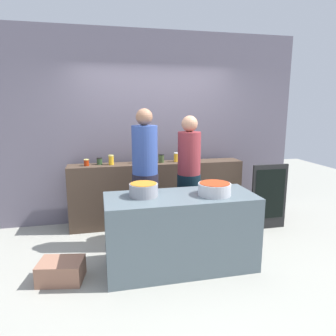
# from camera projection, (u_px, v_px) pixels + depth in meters

# --- Properties ---
(ground) EXTENTS (12.00, 12.00, 0.00)m
(ground) POSITION_uv_depth(u_px,v_px,m) (174.00, 254.00, 3.91)
(ground) COLOR gray
(storefront_wall) EXTENTS (4.80, 0.12, 3.00)m
(storefront_wall) POSITION_uv_depth(u_px,v_px,m) (153.00, 128.00, 5.00)
(storefront_wall) COLOR slate
(storefront_wall) RESTS_ON ground
(display_shelf) EXTENTS (2.70, 0.36, 0.99)m
(display_shelf) POSITION_uv_depth(u_px,v_px,m) (157.00, 193.00, 4.86)
(display_shelf) COLOR #433428
(display_shelf) RESTS_ON ground
(prep_table) EXTENTS (1.70, 0.70, 0.86)m
(prep_table) POSITION_uv_depth(u_px,v_px,m) (181.00, 232.00, 3.54)
(prep_table) COLOR #505E65
(prep_table) RESTS_ON ground
(preserve_jar_0) EXTENTS (0.08, 0.08, 0.10)m
(preserve_jar_0) POSITION_uv_depth(u_px,v_px,m) (86.00, 162.00, 4.51)
(preserve_jar_0) COLOR #A4280A
(preserve_jar_0) RESTS_ON display_shelf
(preserve_jar_1) EXTENTS (0.08, 0.08, 0.10)m
(preserve_jar_1) POSITION_uv_depth(u_px,v_px,m) (99.00, 161.00, 4.62)
(preserve_jar_1) COLOR #2B4828
(preserve_jar_1) RESTS_ON display_shelf
(preserve_jar_2) EXTENTS (0.08, 0.08, 0.15)m
(preserve_jar_2) POSITION_uv_depth(u_px,v_px,m) (111.00, 160.00, 4.59)
(preserve_jar_2) COLOR gold
(preserve_jar_2) RESTS_ON display_shelf
(preserve_jar_3) EXTENTS (0.07, 0.07, 0.14)m
(preserve_jar_3) POSITION_uv_depth(u_px,v_px,m) (137.00, 159.00, 4.71)
(preserve_jar_3) COLOR #1E421F
(preserve_jar_3) RESTS_ON display_shelf
(preserve_jar_4) EXTENTS (0.07, 0.07, 0.11)m
(preserve_jar_4) POSITION_uv_depth(u_px,v_px,m) (146.00, 159.00, 4.76)
(preserve_jar_4) COLOR gold
(preserve_jar_4) RESTS_ON display_shelf
(preserve_jar_5) EXTENTS (0.07, 0.07, 0.13)m
(preserve_jar_5) POSITION_uv_depth(u_px,v_px,m) (153.00, 159.00, 4.77)
(preserve_jar_5) COLOR gold
(preserve_jar_5) RESTS_ON display_shelf
(preserve_jar_6) EXTENTS (0.09, 0.09, 0.13)m
(preserve_jar_6) POSITION_uv_depth(u_px,v_px,m) (161.00, 158.00, 4.77)
(preserve_jar_6) COLOR #3B4B29
(preserve_jar_6) RESTS_ON display_shelf
(preserve_jar_7) EXTENTS (0.07, 0.07, 0.14)m
(preserve_jar_7) POSITION_uv_depth(u_px,v_px,m) (176.00, 157.00, 4.84)
(preserve_jar_7) COLOR gold
(preserve_jar_7) RESTS_ON display_shelf
(preserve_jar_8) EXTENTS (0.08, 0.08, 0.13)m
(preserve_jar_8) POSITION_uv_depth(u_px,v_px,m) (182.00, 157.00, 4.89)
(preserve_jar_8) COLOR olive
(preserve_jar_8) RESTS_ON display_shelf
(preserve_jar_9) EXTENTS (0.08, 0.08, 0.13)m
(preserve_jar_9) POSITION_uv_depth(u_px,v_px,m) (191.00, 157.00, 4.84)
(preserve_jar_9) COLOR #344A29
(preserve_jar_9) RESTS_ON display_shelf
(cooking_pot_left) EXTENTS (0.32, 0.32, 0.15)m
(cooking_pot_left) POSITION_uv_depth(u_px,v_px,m) (144.00, 190.00, 3.41)
(cooking_pot_left) COLOR gray
(cooking_pot_left) RESTS_ON prep_table
(cooking_pot_center) EXTENTS (0.37, 0.37, 0.14)m
(cooking_pot_center) POSITION_uv_depth(u_px,v_px,m) (214.00, 189.00, 3.47)
(cooking_pot_center) COLOR #B7B7BC
(cooking_pot_center) RESTS_ON prep_table
(cook_with_tongs) EXTENTS (0.34, 0.34, 1.82)m
(cook_with_tongs) POSITION_uv_depth(u_px,v_px,m) (145.00, 186.00, 3.98)
(cook_with_tongs) COLOR black
(cook_with_tongs) RESTS_ON ground
(cook_in_cap) EXTENTS (0.32, 0.32, 1.73)m
(cook_in_cap) POSITION_uv_depth(u_px,v_px,m) (189.00, 184.00, 4.23)
(cook_in_cap) COLOR black
(cook_in_cap) RESTS_ON ground
(bread_crate) EXTENTS (0.51, 0.41, 0.23)m
(bread_crate) POSITION_uv_depth(u_px,v_px,m) (61.00, 271.00, 3.30)
(bread_crate) COLOR #976751
(bread_crate) RESTS_ON ground
(chalkboard_sign) EXTENTS (0.56, 0.05, 1.00)m
(chalkboard_sign) POSITION_uv_depth(u_px,v_px,m) (269.00, 197.00, 4.65)
(chalkboard_sign) COLOR black
(chalkboard_sign) RESTS_ON ground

